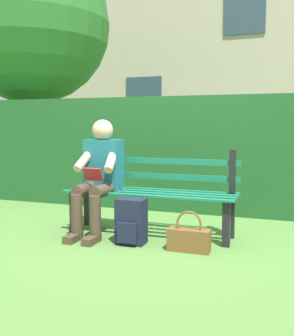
{
  "coord_description": "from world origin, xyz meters",
  "views": [
    {
      "loc": [
        -1.32,
        3.85,
        1.13
      ],
      "look_at": [
        0.0,
        0.1,
        0.7
      ],
      "focal_mm": 43.31,
      "sensor_mm": 36.0,
      "label": 1
    }
  ],
  "objects_px": {
    "park_bench": "(152,192)",
    "handbag": "(189,239)",
    "tree": "(27,29)",
    "person_seated": "(99,173)",
    "backpack": "(131,222)"
  },
  "relations": [
    {
      "from": "backpack",
      "to": "person_seated",
      "type": "bearing_deg",
      "value": -29.29
    },
    {
      "from": "tree",
      "to": "handbag",
      "type": "relative_size",
      "value": 11.43
    },
    {
      "from": "tree",
      "to": "person_seated",
      "type": "bearing_deg",
      "value": 135.86
    },
    {
      "from": "person_seated",
      "to": "tree",
      "type": "xyz_separation_m",
      "value": [
        2.68,
        -2.61,
        2.22
      ]
    },
    {
      "from": "person_seated",
      "to": "tree",
      "type": "distance_m",
      "value": 4.35
    },
    {
      "from": "backpack",
      "to": "handbag",
      "type": "bearing_deg",
      "value": 175.48
    },
    {
      "from": "tree",
      "to": "backpack",
      "type": "bearing_deg",
      "value": 137.67
    },
    {
      "from": "park_bench",
      "to": "backpack",
      "type": "height_order",
      "value": "park_bench"
    },
    {
      "from": "handbag",
      "to": "person_seated",
      "type": "bearing_deg",
      "value": -16.35
    },
    {
      "from": "handbag",
      "to": "backpack",
      "type": "bearing_deg",
      "value": -4.52
    },
    {
      "from": "tree",
      "to": "handbag",
      "type": "xyz_separation_m",
      "value": [
        -3.71,
        2.91,
        -2.73
      ]
    },
    {
      "from": "park_bench",
      "to": "handbag",
      "type": "relative_size",
      "value": 4.65
    },
    {
      "from": "park_bench",
      "to": "backpack",
      "type": "bearing_deg",
      "value": 80.66
    },
    {
      "from": "park_bench",
      "to": "tree",
      "type": "xyz_separation_m",
      "value": [
        3.21,
        -2.45,
        2.41
      ]
    },
    {
      "from": "person_seated",
      "to": "handbag",
      "type": "distance_m",
      "value": 1.19
    }
  ]
}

